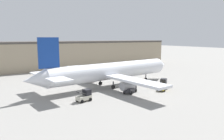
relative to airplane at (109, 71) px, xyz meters
The scene contains 7 objects.
ground_plane 3.75m from the airplane, ahead, with size 400.00×400.00×0.00m, color gray.
terminal_building 37.17m from the airplane, 86.99° to the left, with size 88.94×13.32×10.05m.
airplane is the anchor object (origin of this frame).
ground_crew_worker 9.02m from the airplane, 21.55° to the right, with size 0.38×0.38×1.72m.
baggage_tug 12.66m from the airplane, 46.55° to the right, with size 3.56×3.03×2.41m.
belt_loader_truck 12.75m from the airplane, 141.62° to the right, with size 2.91×2.26×2.12m.
pushback_tug 7.70m from the airplane, 81.41° to the right, with size 3.70×3.11×2.48m.
Camera 1 is at (-26.70, -43.25, 11.55)m, focal length 35.00 mm.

